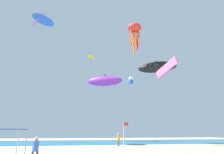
{
  "coord_description": "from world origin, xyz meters",
  "views": [
    {
      "loc": [
        -2.83,
        -17.53,
        2.02
      ],
      "look_at": [
        2.04,
        8.01,
        10.08
      ],
      "focal_mm": 28.79,
      "sensor_mm": 36.0,
      "label": 1
    }
  ],
  "objects": [
    {
      "name": "kite_inflatable_purple",
      "position": [
        3.27,
        23.89,
        14.0
      ],
      "size": [
        8.88,
        5.4,
        3.06
      ],
      "rotation": [
        0.0,
        0.0,
        2.78
      ],
      "color": "purple"
    },
    {
      "name": "banner_flag",
      "position": [
        2.56,
        3.27,
        1.93
      ],
      "size": [
        0.61,
        0.06,
        3.15
      ],
      "color": "silver",
      "rests_on": "ground"
    },
    {
      "name": "kite_parafoil_pink",
      "position": [
        11.53,
        8.62,
        12.4
      ],
      "size": [
        1.96,
        4.52,
        2.86
      ],
      "rotation": [
        0.0,
        0.0,
        1.95
      ],
      "color": "pink"
    },
    {
      "name": "kite_octopus_red",
      "position": [
        7.87,
        13.63,
        22.47
      ],
      "size": [
        3.81,
        3.81,
        6.48
      ],
      "rotation": [
        0.0,
        0.0,
        2.54
      ],
      "color": "red"
    },
    {
      "name": "kite_box_white",
      "position": [
        10.94,
        27.25,
        15.58
      ],
      "size": [
        1.02,
        1.19,
        2.04
      ],
      "rotation": [
        0.0,
        0.0,
        3.31
      ],
      "color": "white"
    },
    {
      "name": "kite_delta_blue",
      "position": [
        -10.47,
        15.34,
        23.89
      ],
      "size": [
        5.43,
        5.4,
        3.73
      ],
      "rotation": [
        0.0,
        0.0,
        1.3
      ],
      "color": "blue"
    },
    {
      "name": "kite_diamond_yellow",
      "position": [
        -0.05,
        27.5,
        21.46
      ],
      "size": [
        1.91,
        1.92,
        2.5
      ],
      "rotation": [
        0.0,
        0.0,
        1.7
      ],
      "color": "yellow"
    },
    {
      "name": "canopy_tent",
      "position": [
        -8.78,
        -0.27,
        2.19
      ],
      "size": [
        3.07,
        2.66,
        2.32
      ],
      "color": "#B2B2B7",
      "rests_on": "ground"
    },
    {
      "name": "ocean_strip",
      "position": [
        0.0,
        24.9,
        0.01
      ],
      "size": [
        110.0,
        21.0,
        0.03
      ],
      "primitive_type": "cube",
      "color": "#1E6B93",
      "rests_on": "ground"
    },
    {
      "name": "person_leftmost",
      "position": [
        -5.53,
        -3.54,
        1.02
      ],
      "size": [
        0.46,
        0.41,
        1.74
      ],
      "rotation": [
        0.0,
        0.0,
        6.13
      ],
      "color": "#33384C",
      "rests_on": "ground"
    },
    {
      "name": "person_near_tent",
      "position": [
        3.64,
        11.08,
        1.12
      ],
      "size": [
        0.45,
        0.51,
        1.91
      ],
      "rotation": [
        0.0,
        0.0,
        4.79
      ],
      "color": "brown",
      "rests_on": "ground"
    },
    {
      "name": "kite_inflatable_black",
      "position": [
        12.61,
        14.49,
        14.8
      ],
      "size": [
        7.87,
        5.72,
        2.77
      ],
      "rotation": [
        0.0,
        0.0,
        2.64
      ],
      "color": "black"
    }
  ]
}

